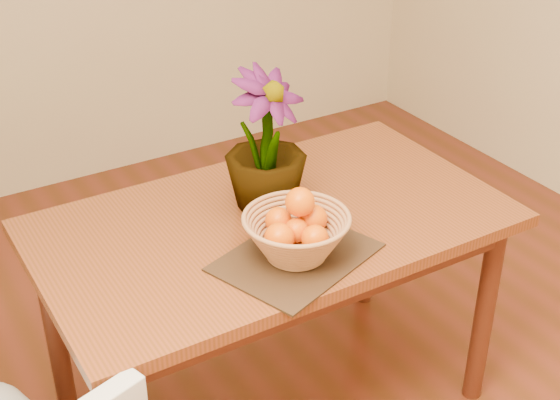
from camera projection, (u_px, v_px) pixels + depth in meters
table at (272, 242)px, 2.37m from camera, size 1.40×0.80×0.75m
placemat at (296, 257)px, 2.14m from camera, size 0.50×0.44×0.01m
wicker_basket at (296, 238)px, 2.11m from camera, size 0.30×0.30×0.12m
orange_pile at (297, 224)px, 2.09m from camera, size 0.21×0.20×0.15m
potted_plant at (266, 143)px, 2.27m from camera, size 0.32×0.32×0.43m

